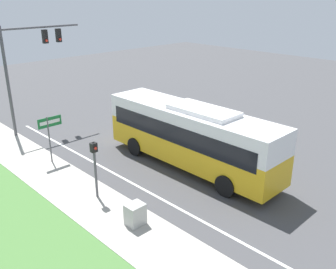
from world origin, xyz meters
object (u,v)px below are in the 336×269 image
street_sign (50,130)px  pedestrian_signal (95,161)px  utility_cabinet (135,214)px  signal_gantry (28,58)px  bus (191,133)px

street_sign → pedestrian_signal: bearing=-95.1°
street_sign → utility_cabinet: bearing=-94.2°
pedestrian_signal → utility_cabinet: pedestrian_signal is taller
pedestrian_signal → street_sign: pedestrian_signal is taller
street_sign → signal_gantry: bearing=72.3°
street_sign → utility_cabinet: size_ratio=3.01×
signal_gantry → pedestrian_signal: signal_gantry is taller
bus → street_sign: size_ratio=3.89×
bus → street_sign: 7.83m
pedestrian_signal → street_sign: (0.45, 5.08, 0.06)m
street_sign → bus: bearing=-47.7°
bus → utility_cabinet: bearing=-158.7°
bus → signal_gantry: 12.30m
signal_gantry → street_sign: signal_gantry is taller
bus → pedestrian_signal: (-5.72, 0.71, -0.03)m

